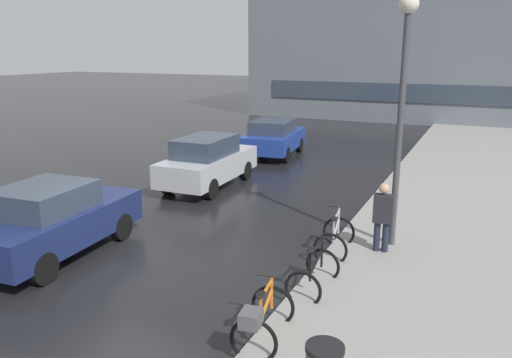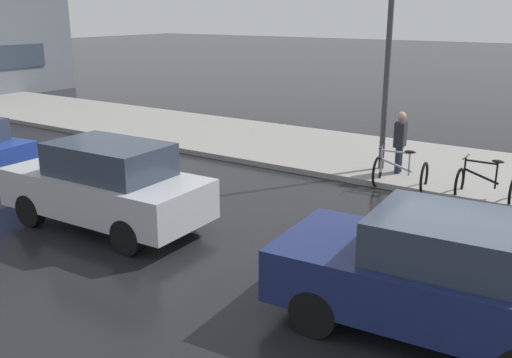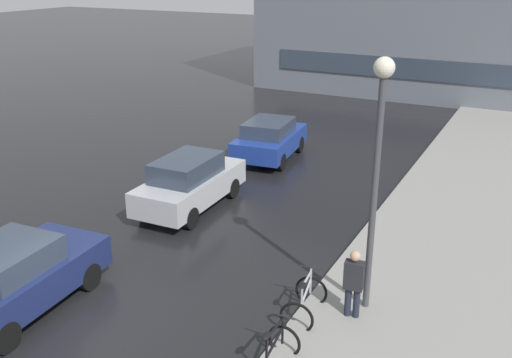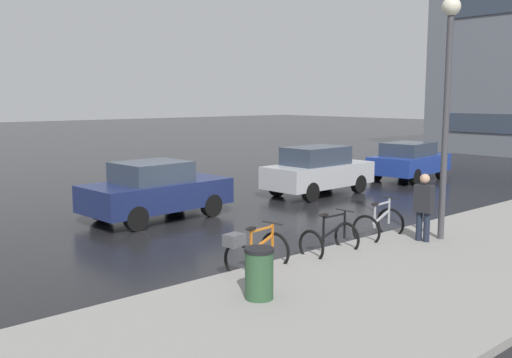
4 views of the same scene
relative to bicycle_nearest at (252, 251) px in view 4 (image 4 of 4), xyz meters
name	(u,v)px [view 4 (image 4 of 4)]	position (x,y,z in m)	size (l,w,h in m)	color
ground_plane	(201,230)	(-3.77, 1.50, -0.49)	(140.00, 140.00, 0.00)	black
bicycle_nearest	(252,251)	(0.00, 0.00, 0.00)	(0.87, 1.43, 0.96)	black
bicycle_second	(330,240)	(0.14, 2.01, -0.10)	(0.69, 1.17, 0.99)	black
bicycle_third	(379,225)	(0.00, 3.88, -0.09)	(0.86, 1.23, 1.01)	black
car_navy	(156,190)	(-5.65, 1.35, 0.31)	(2.19, 4.15, 1.60)	navy
car_silver	(318,170)	(-5.43, 7.68, 0.35)	(1.86, 4.18, 1.67)	#B2B5BA
car_blue	(409,161)	(-5.40, 13.09, 0.30)	(2.30, 3.92, 1.54)	navy
pedestrian	(424,206)	(0.92, 4.26, 0.44)	(0.43, 0.29, 1.67)	#1E2333
streetlamp	(448,83)	(1.06, 4.77, 3.16)	(0.41, 0.41, 5.49)	#424247
trash_bin	(259,277)	(1.28, -0.96, -0.01)	(0.48, 0.48, 0.97)	#2D5133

